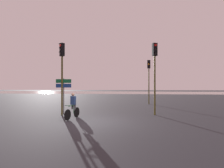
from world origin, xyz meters
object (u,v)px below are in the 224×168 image
traffic_light_far_right (149,74)px  direction_sign_post (64,89)px  traffic_light_near_right (155,66)px  cyclist (73,106)px  traffic_light_near_left (62,66)px

traffic_light_far_right → direction_sign_post: (-7.04, -7.05, -1.56)m
traffic_light_near_right → cyclist: bearing=-1.0°
traffic_light_far_right → traffic_light_near_left: (-6.88, -7.77, 0.12)m
traffic_light_near_right → traffic_light_near_left: bearing=-13.3°
traffic_light_far_right → traffic_light_near_right: 7.02m
traffic_light_far_right → cyclist: bearing=67.8°
traffic_light_far_right → direction_sign_post: 10.08m
direction_sign_post → traffic_light_near_left: bearing=87.1°
direction_sign_post → cyclist: (1.29, -1.80, -0.97)m
traffic_light_near_right → cyclist: 6.26m
traffic_light_near_left → cyclist: (1.14, -1.07, -2.65)m
traffic_light_far_right → cyclist: traffic_light_far_right is taller
direction_sign_post → cyclist: direction_sign_post is taller
direction_sign_post → cyclist: 2.42m
traffic_light_near_left → direction_sign_post: size_ratio=1.94×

